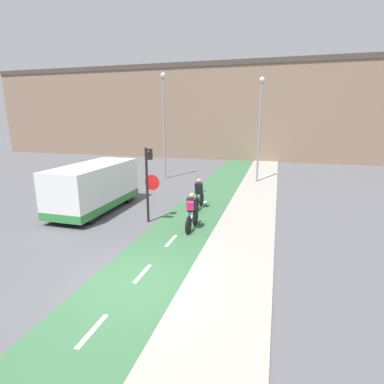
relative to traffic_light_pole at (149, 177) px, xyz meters
name	(u,v)px	position (x,y,z in m)	size (l,w,h in m)	color
ground_plane	(135,283)	(1.60, -4.71, -2.00)	(120.00, 120.00, 0.00)	#5B5B60
bike_lane	(135,283)	(1.60, -4.71, -1.99)	(2.59, 60.00, 0.02)	#3D7047
sidewalk_strip	(224,297)	(4.09, -4.71, -1.98)	(2.40, 60.00, 0.05)	#A8A399
building_row_background	(246,112)	(1.60, 22.50, 2.96)	(60.00, 5.20, 9.91)	#89705B
traffic_light_pole	(149,177)	(0.00, 0.00, 0.00)	(0.67, 0.25, 3.24)	black
street_lamp_far	(164,116)	(-2.78, 9.15, 2.49)	(0.36, 0.36, 7.43)	gray
street_lamp_sidewalk	(260,120)	(3.89, 9.71, 2.26)	(0.36, 0.36, 6.99)	gray
cyclist_near	(192,213)	(2.00, -0.37, -1.28)	(0.46, 1.74, 1.54)	black
cyclist_far	(199,196)	(1.57, 2.47, -1.32)	(0.46, 1.70, 1.54)	black
van	(95,188)	(-3.24, 0.83, -0.88)	(2.05, 5.19, 2.27)	white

